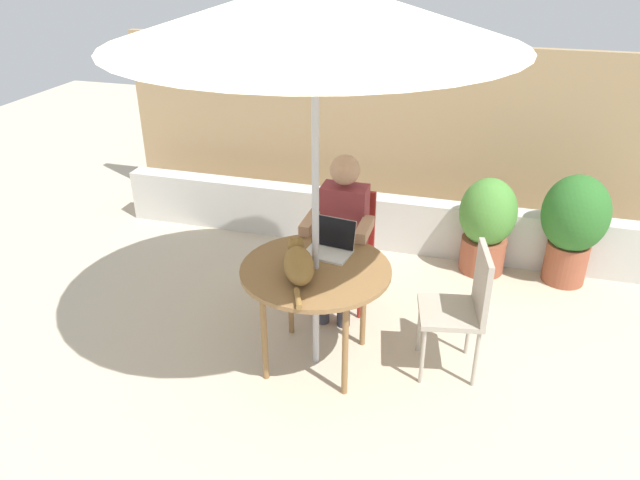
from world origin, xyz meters
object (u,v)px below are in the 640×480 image
object	(u,v)px
patio_umbrella	(315,11)
potted_plant_by_chair	(574,223)
laptop	(331,243)
chair_occupied	(346,238)
person_seated	(342,227)
chair_empty	(465,302)
patio_table	(316,277)
potted_plant_near_fence	(487,223)
cat	(298,264)

from	to	relation	value
patio_umbrella	potted_plant_by_chair	xyz separation A→B (m)	(1.72, 1.61, -1.75)
laptop	chair_occupied	bearing A→B (deg)	93.14
patio_umbrella	laptop	distance (m)	1.51
chair_occupied	laptop	bearing A→B (deg)	-86.86
person_seated	chair_occupied	bearing A→B (deg)	90.00
chair_empty	potted_plant_by_chair	size ratio (longest dim) A/B	0.95
patio_umbrella	chair_empty	size ratio (longest dim) A/B	2.73
chair_occupied	person_seated	bearing A→B (deg)	-90.00
patio_umbrella	laptop	xyz separation A→B (m)	(0.03, 0.25, -1.49)
patio_table	chair_empty	world-z (taller)	chair_empty
patio_table	potted_plant_by_chair	xyz separation A→B (m)	(1.72, 1.61, -0.13)
potted_plant_near_fence	cat	bearing A→B (deg)	-122.84
person_seated	cat	distance (m)	0.82
chair_empty	cat	xyz separation A→B (m)	(-1.02, -0.31, 0.29)
chair_occupied	laptop	distance (m)	0.66
patio_table	chair_empty	xyz separation A→B (m)	(0.95, 0.19, -0.14)
patio_table	potted_plant_by_chair	distance (m)	2.36
chair_empty	person_seated	world-z (taller)	person_seated
patio_umbrella	chair_occupied	xyz separation A→B (m)	(0.00, 0.85, -1.76)
person_seated	potted_plant_by_chair	distance (m)	1.96
chair_empty	laptop	size ratio (longest dim) A/B	2.73
chair_empty	potted_plant_by_chair	xyz separation A→B (m)	(0.77, 1.43, 0.01)
potted_plant_by_chair	cat	bearing A→B (deg)	-135.98
patio_umbrella	potted_plant_by_chair	world-z (taller)	patio_umbrella
laptop	potted_plant_near_fence	distance (m)	1.73
chair_empty	potted_plant_by_chair	world-z (taller)	potted_plant_by_chair
patio_table	cat	bearing A→B (deg)	-122.28
cat	potted_plant_by_chair	bearing A→B (deg)	44.02
chair_occupied	potted_plant_near_fence	world-z (taller)	chair_occupied
chair_occupied	cat	bearing A→B (deg)	-94.52
patio_umbrella	cat	size ratio (longest dim) A/B	3.94
chair_occupied	laptop	world-z (taller)	laptop
laptop	cat	world-z (taller)	laptop
chair_empty	cat	bearing A→B (deg)	-163.30
chair_occupied	chair_empty	size ratio (longest dim) A/B	1.00
chair_empty	potted_plant_near_fence	world-z (taller)	chair_empty
chair_occupied	potted_plant_by_chair	size ratio (longest dim) A/B	0.95
patio_table	chair_occupied	distance (m)	0.86
cat	potted_plant_near_fence	bearing A→B (deg)	57.16
cat	potted_plant_by_chair	world-z (taller)	potted_plant_by_chair
patio_umbrella	laptop	size ratio (longest dim) A/B	7.43
patio_table	cat	xyz separation A→B (m)	(-0.08, -0.12, 0.15)
patio_table	laptop	size ratio (longest dim) A/B	2.94
chair_empty	cat	distance (m)	1.11
patio_umbrella	potted_plant_by_chair	bearing A→B (deg)	43.20
laptop	patio_umbrella	bearing A→B (deg)	-97.64
patio_table	chair_occupied	size ratio (longest dim) A/B	1.08
person_seated	potted_plant_by_chair	size ratio (longest dim) A/B	1.31
chair_occupied	chair_empty	bearing A→B (deg)	-34.95
patio_table	laptop	xyz separation A→B (m)	(0.03, 0.25, 0.13)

